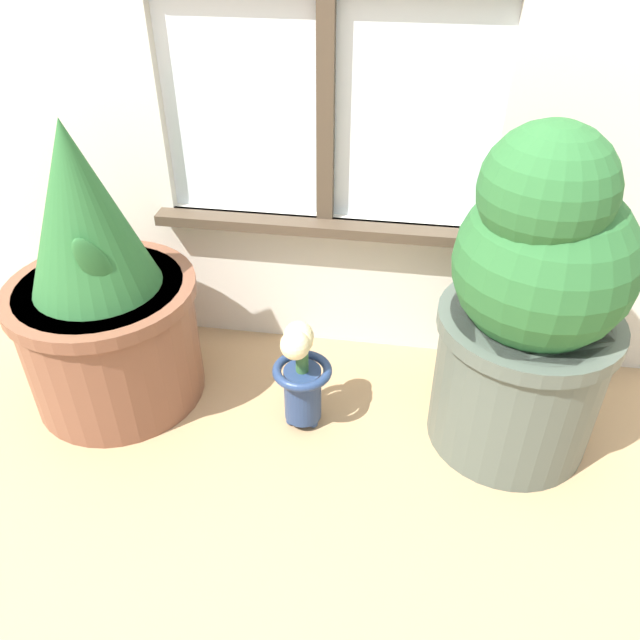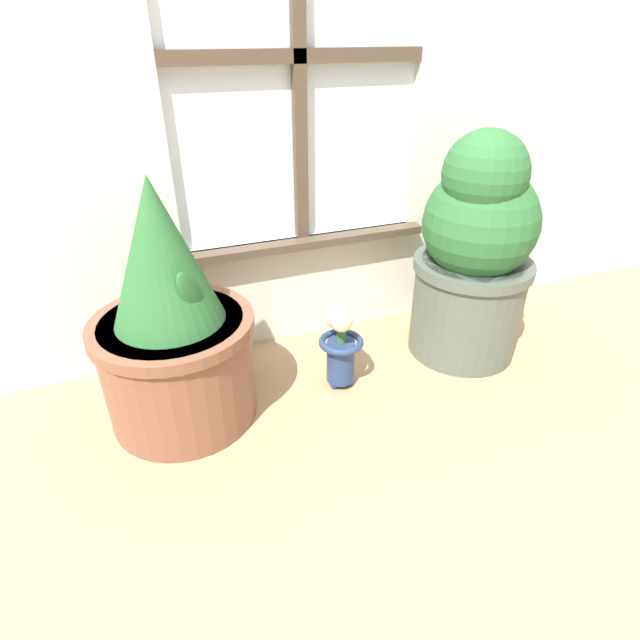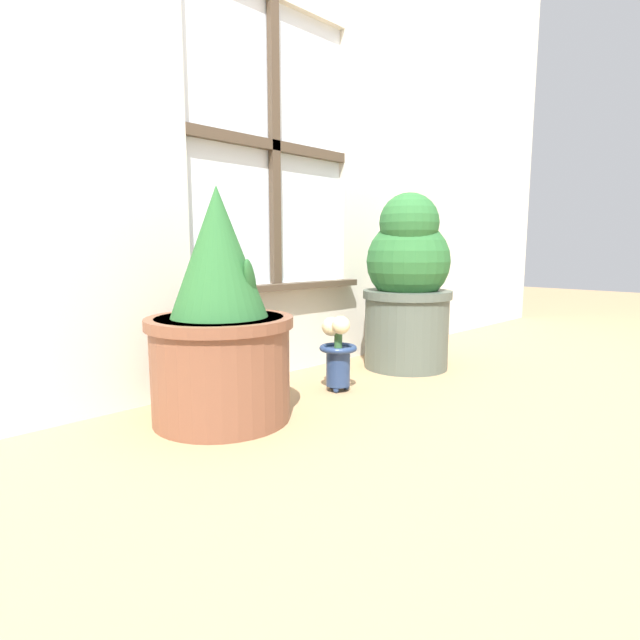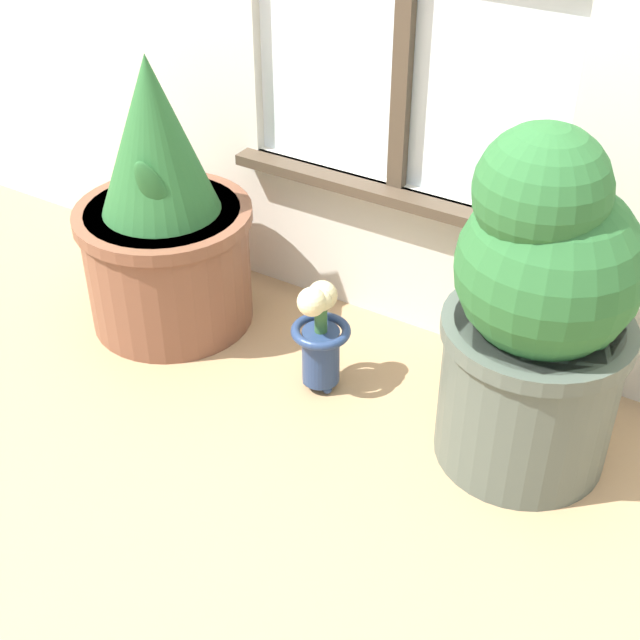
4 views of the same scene
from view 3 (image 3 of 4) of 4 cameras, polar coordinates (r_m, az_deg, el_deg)
ground_plane at (r=1.50m, az=11.74°, el=-10.43°), size 10.00×10.00×0.00m
wall_with_window at (r=2.03m, az=-5.74°, el=31.11°), size 4.40×0.10×2.50m
potted_plant_left at (r=1.39m, az=-11.35°, el=-0.66°), size 0.40×0.40×0.64m
potted_plant_right at (r=1.99m, az=9.98°, el=3.93°), size 0.35×0.35×0.68m
flower_vase at (r=1.66m, az=2.01°, el=-3.42°), size 0.13×0.13×0.26m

